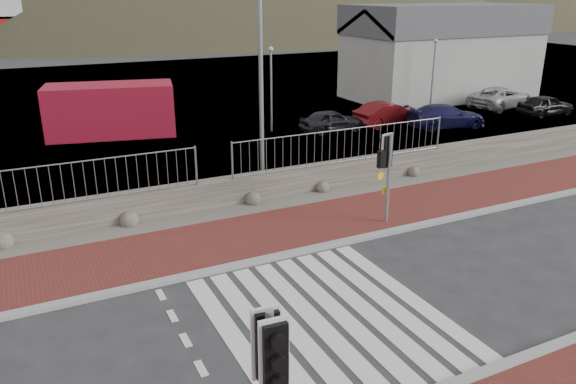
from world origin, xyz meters
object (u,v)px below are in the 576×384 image
traffic_signal_near (270,364)px  traffic_signal_far (389,160)px  car_b (387,114)px  car_d (500,97)px  car_e (546,105)px  streetlight (265,53)px  shipping_container (111,110)px  car_c (446,116)px  car_a (332,121)px

traffic_signal_near → traffic_signal_far: 9.99m
traffic_signal_far → car_b: traffic_signal_far is taller
traffic_signal_far → car_d: (16.61, 11.61, -1.40)m
car_e → streetlight: bearing=105.1°
shipping_container → car_c: 16.65m
traffic_signal_near → car_b: 23.24m
traffic_signal_far → car_c: traffic_signal_far is taller
shipping_container → traffic_signal_near: bearing=-82.1°
car_c → car_d: (6.42, 2.58, 0.03)m
car_e → car_c: bearing=91.0°
car_b → car_d: bearing=-89.7°
shipping_container → car_d: (21.97, -3.34, -0.60)m
car_b → car_e: 9.66m
car_c → car_e: car_c is taller
streetlight → car_a: 10.05m
traffic_signal_near → car_a: 21.44m
shipping_container → car_e: (22.64, -6.04, -0.65)m
car_a → car_c: size_ratio=0.79×
car_c → car_d: 6.92m
traffic_signal_far → shipping_container: bearing=-81.7°
traffic_signal_near → streetlight: 12.88m
traffic_signal_far → shipping_container: traffic_signal_far is taller
car_c → car_e: size_ratio=1.22×
streetlight → car_a: bearing=59.4°
shipping_container → car_d: shipping_container is taller
streetlight → car_d: 20.29m
traffic_signal_near → car_e: 29.15m
car_b → streetlight: bearing=117.7°
traffic_signal_far → shipping_container: (-5.36, 14.96, -0.80)m
car_b → car_e: bearing=-106.3°
car_b → car_e: size_ratio=1.11×
shipping_container → car_d: size_ratio=1.31×
traffic_signal_far → shipping_container: size_ratio=0.48×
car_a → traffic_signal_far: bearing=159.9°
traffic_signal_far → car_b: size_ratio=0.75×
streetlight → car_a: streetlight is taller
streetlight → car_b: (9.71, 6.33, -4.12)m
streetlight → car_e: size_ratio=2.50×
car_b → car_d: 8.86m
traffic_signal_far → car_c: (10.19, 9.03, -1.43)m
traffic_signal_far → car_a: bearing=-123.9°
streetlight → car_b: streetlight is taller
traffic_signal_near → car_a: size_ratio=0.89×
streetlight → shipping_container: size_ratio=1.43×
streetlight → car_c: bearing=35.1°
traffic_signal_far → car_d: traffic_signal_far is taller
streetlight → car_d: size_ratio=1.87×
car_a → car_d: bearing=-84.1°
shipping_container → car_c: size_ratio=1.44×
traffic_signal_far → car_e: (17.28, 8.91, -1.45)m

